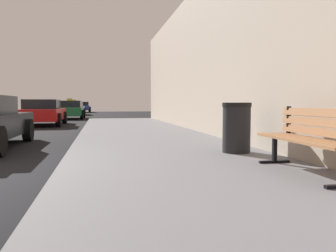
% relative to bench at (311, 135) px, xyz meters
% --- Properties ---
extents(sidewalk, '(4.00, 32.00, 0.15)m').
position_rel_bench_xyz_m(sidewalk, '(-1.39, 1.33, -0.59)').
color(sidewalk, slate).
rests_on(sidewalk, ground_plane).
extents(building_wall, '(0.70, 32.00, 5.02)m').
position_rel_bench_xyz_m(building_wall, '(0.81, 1.33, 1.85)').
color(building_wall, '#BCAD99').
rests_on(building_wall, ground_plane).
extents(bench, '(0.53, 1.85, 0.89)m').
position_rel_bench_xyz_m(bench, '(0.00, 0.00, 0.00)').
color(bench, '#9E6B42').
rests_on(bench, sidewalk).
extents(trash_bin, '(0.55, 0.55, 0.95)m').
position_rel_bench_xyz_m(trash_bin, '(-0.21, 2.00, -0.04)').
color(trash_bin, black).
rests_on(trash_bin, sidewalk).
extents(car_red, '(1.97, 4.29, 1.27)m').
position_rel_bench_xyz_m(car_red, '(-5.50, 13.49, -0.02)').
color(car_red, red).
rests_on(car_red, ground_plane).
extents(car_green, '(1.97, 4.03, 1.43)m').
position_rel_bench_xyz_m(car_green, '(-4.81, 20.55, -0.02)').
color(car_green, '#196638').
rests_on(car_green, ground_plane).
extents(car_silver, '(1.94, 4.52, 1.43)m').
position_rel_bench_xyz_m(car_silver, '(-5.10, 28.91, -0.02)').
color(car_silver, '#B7B7BF').
rests_on(car_silver, ground_plane).
extents(car_blue, '(2.06, 4.15, 1.27)m').
position_rel_bench_xyz_m(car_blue, '(-4.88, 38.38, -0.02)').
color(car_blue, '#233899').
rests_on(car_blue, ground_plane).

